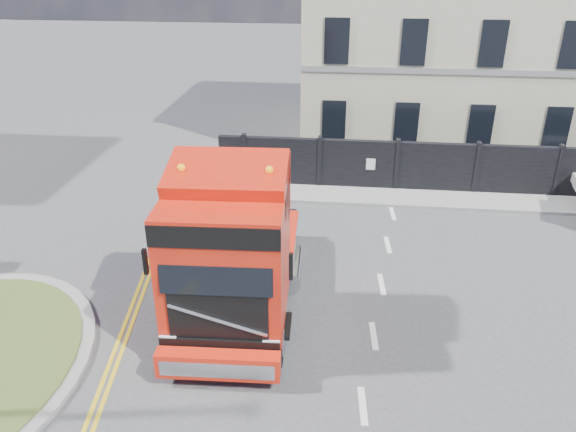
# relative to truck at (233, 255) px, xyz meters

# --- Properties ---
(ground) EXTENTS (120.00, 120.00, 0.00)m
(ground) POSITION_rel_truck_xyz_m (0.59, 0.13, -1.94)
(ground) COLOR #424244
(ground) RESTS_ON ground
(hoarding_fence) EXTENTS (18.80, 0.25, 2.00)m
(hoarding_fence) POSITION_rel_truck_xyz_m (7.14, 9.13, -0.94)
(hoarding_fence) COLOR black
(hoarding_fence) RESTS_ON ground
(georgian_building) EXTENTS (12.30, 10.30, 12.80)m
(georgian_building) POSITION_rel_truck_xyz_m (6.59, 16.63, 3.83)
(georgian_building) COLOR beige
(georgian_building) RESTS_ON ground
(pavement_far) EXTENTS (20.00, 1.60, 0.12)m
(pavement_far) POSITION_rel_truck_xyz_m (6.59, 8.23, -1.88)
(pavement_far) COLOR gray
(pavement_far) RESTS_ON ground
(truck) EXTENTS (3.01, 7.35, 4.34)m
(truck) POSITION_rel_truck_xyz_m (0.00, 0.00, 0.00)
(truck) COLOR black
(truck) RESTS_ON ground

